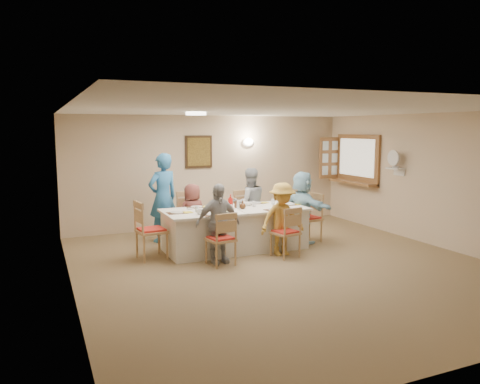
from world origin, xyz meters
name	(u,v)px	position (x,y,z in m)	size (l,w,h in m)	color
ground	(286,266)	(0.00, 0.00, 0.00)	(7.00, 7.00, 0.00)	olive
room_walls	(287,173)	(0.00, 0.00, 1.51)	(7.00, 7.00, 7.00)	beige
wall_picture	(199,152)	(-0.30, 3.46, 1.70)	(0.62, 0.05, 0.72)	black
wall_sconce	(248,142)	(0.90, 3.44, 1.90)	(0.26, 0.09, 0.18)	white
ceiling_light	(196,114)	(-1.00, 1.50, 2.47)	(0.36, 0.36, 0.05)	white
serving_hatch	(358,159)	(3.21, 2.40, 1.50)	(0.06, 1.50, 1.15)	brown
hatch_sill	(353,182)	(3.09, 2.40, 0.97)	(0.30, 1.50, 0.05)	brown
shutter_door	(329,158)	(2.95, 3.16, 1.50)	(0.55, 0.04, 1.00)	brown
fan_shelf	(396,168)	(3.13, 1.05, 1.40)	(0.22, 0.36, 0.03)	white
desk_fan	(395,161)	(3.10, 1.05, 1.55)	(0.30, 0.30, 0.28)	#A5A5A8
dining_table	(235,229)	(-0.33, 1.31, 0.38)	(2.63, 1.11, 0.76)	silver
chair_back_left	(191,218)	(-0.93, 2.11, 0.50)	(0.48, 0.48, 1.00)	tan
chair_back_right	(247,214)	(0.27, 2.11, 0.48)	(0.46, 0.46, 0.96)	tan
chair_front_left	(221,238)	(-0.93, 0.51, 0.44)	(0.43, 0.43, 0.89)	tan
chair_front_right	(285,232)	(0.27, 0.51, 0.44)	(0.43, 0.43, 0.89)	tan
chair_left_end	(152,230)	(-1.88, 1.31, 0.51)	(0.49, 0.49, 1.01)	tan
chair_right_end	(308,218)	(1.22, 1.31, 0.48)	(0.46, 0.46, 0.95)	tan
diner_back_left	(193,214)	(-0.93, 1.99, 0.59)	(0.63, 0.47, 1.17)	brown
diner_back_right	(250,204)	(0.27, 1.99, 0.72)	(0.76, 0.63, 1.43)	#94999E
diner_front_left	(218,223)	(-0.93, 0.63, 0.66)	(0.80, 0.37, 1.33)	#AAAAAA
diner_front_right	(282,219)	(0.27, 0.63, 0.64)	(0.83, 0.48, 1.28)	gold
diner_right_end	(302,207)	(1.09, 1.31, 0.70)	(0.58, 1.34, 1.40)	#A4D9F0
caregiver	(163,198)	(-1.38, 2.46, 0.87)	(0.73, 0.60, 1.74)	teal
placemat_fl	(212,215)	(-0.93, 0.89, 0.76)	(0.34, 0.25, 0.01)	#472B19
plate_fl	(212,214)	(-0.93, 0.89, 0.77)	(0.24, 0.24, 0.02)	white
napkin_fl	(223,214)	(-0.75, 0.84, 0.77)	(0.13, 0.13, 0.01)	yellow
placemat_fr	(275,210)	(0.27, 0.89, 0.76)	(0.36, 0.27, 0.01)	#472B19
plate_fr	(275,209)	(0.27, 0.89, 0.77)	(0.25, 0.25, 0.02)	white
napkin_fr	(285,209)	(0.45, 0.84, 0.77)	(0.15, 0.15, 0.01)	yellow
placemat_bl	(197,207)	(-0.93, 1.73, 0.76)	(0.35, 0.26, 0.01)	#472B19
plate_bl	(197,207)	(-0.93, 1.73, 0.77)	(0.22, 0.22, 0.01)	white
napkin_bl	(207,207)	(-0.75, 1.68, 0.77)	(0.15, 0.15, 0.01)	yellow
placemat_br	(255,203)	(0.27, 1.73, 0.76)	(0.33, 0.25, 0.01)	#472B19
plate_br	(255,203)	(0.27, 1.73, 0.77)	(0.24, 0.24, 0.02)	white
napkin_br	(264,203)	(0.45, 1.68, 0.77)	(0.13, 0.13, 0.01)	yellow
placemat_le	(177,213)	(-1.43, 1.31, 0.76)	(0.33, 0.25, 0.01)	#472B19
plate_le	(177,212)	(-1.43, 1.31, 0.77)	(0.23, 0.23, 0.01)	white
napkin_le	(188,212)	(-1.25, 1.26, 0.77)	(0.15, 0.15, 0.01)	yellow
placemat_re	(289,205)	(0.79, 1.31, 0.76)	(0.34, 0.25, 0.01)	#472B19
plate_re	(289,204)	(0.79, 1.31, 0.77)	(0.23, 0.23, 0.01)	white
napkin_re	(298,204)	(0.97, 1.26, 0.77)	(0.13, 0.13, 0.01)	yellow
teacup_a	(200,212)	(-1.11, 1.03, 0.80)	(0.13, 0.13, 0.08)	white
teacup_b	(245,201)	(0.10, 1.86, 0.80)	(0.11, 0.11, 0.08)	white
bowl_a	(227,211)	(-0.61, 1.03, 0.79)	(0.28, 0.28, 0.06)	white
bowl_b	(247,204)	(0.01, 1.55, 0.79)	(0.22, 0.22, 0.06)	white
condiment_ketchup	(230,201)	(-0.41, 1.36, 0.89)	(0.11, 0.11, 0.26)	#B6160F
condiment_brown	(237,203)	(-0.26, 1.39, 0.85)	(0.09, 0.09, 0.18)	#4C2C14
condiment_malt	(243,205)	(-0.21, 1.24, 0.83)	(0.15, 0.15, 0.15)	#4C2C14
drinking_glass	(227,206)	(-0.48, 1.36, 0.82)	(0.06, 0.06, 0.09)	silver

